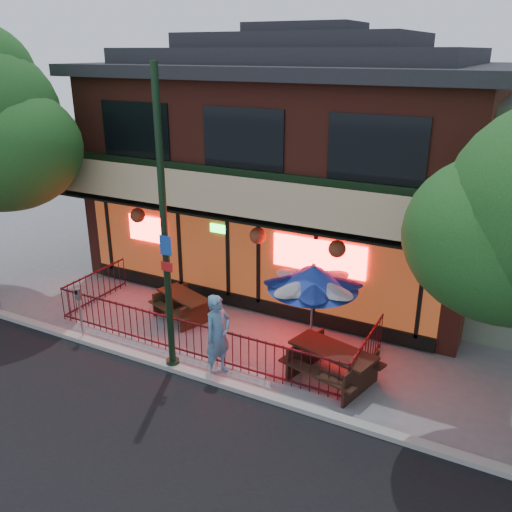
% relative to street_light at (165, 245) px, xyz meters
% --- Properties ---
extents(ground, '(80.00, 80.00, 0.00)m').
position_rel_street_light_xyz_m(ground, '(-0.00, 0.40, -3.15)').
color(ground, gray).
rests_on(ground, ground).
extents(curb, '(80.00, 0.25, 0.12)m').
position_rel_street_light_xyz_m(curb, '(-0.00, -0.10, -3.09)').
color(curb, '#999993').
rests_on(curb, ground).
extents(restaurant_building, '(12.96, 9.49, 8.05)m').
position_rel_street_light_xyz_m(restaurant_building, '(-0.00, 7.51, 0.98)').
color(restaurant_building, maroon).
rests_on(restaurant_building, ground).
extents(patio_fence, '(8.44, 2.62, 1.00)m').
position_rel_street_light_xyz_m(patio_fence, '(-0.00, 0.91, -2.52)').
color(patio_fence, '#3E0D12').
rests_on(patio_fence, ground).
extents(street_light, '(0.43, 0.32, 7.00)m').
position_rel_street_light_xyz_m(street_light, '(0.00, 0.00, 0.00)').
color(street_light, black).
rests_on(street_light, ground).
extents(picnic_table_left, '(2.03, 1.78, 0.72)m').
position_rel_street_light_xyz_m(picnic_table_left, '(-1.24, 2.29, -2.67)').
color(picnic_table_left, '#302111').
rests_on(picnic_table_left, ground).
extents(picnic_table_right, '(2.28, 1.95, 0.84)m').
position_rel_street_light_xyz_m(picnic_table_right, '(3.60, 1.24, -2.60)').
color(picnic_table_right, black).
rests_on(picnic_table_right, ground).
extents(patio_umbrella, '(2.18, 2.18, 2.49)m').
position_rel_street_light_xyz_m(patio_umbrella, '(2.74, 2.04, -1.02)').
color(patio_umbrella, gray).
rests_on(patio_umbrella, ground).
extents(pedestrian, '(0.65, 0.83, 2.01)m').
position_rel_street_light_xyz_m(pedestrian, '(1.11, 0.31, -2.14)').
color(pedestrian, '#527FA5').
rests_on(pedestrian, ground).
extents(parking_meter_near, '(0.14, 0.12, 1.47)m').
position_rel_street_light_xyz_m(parking_meter_near, '(-2.91, 0.00, -2.16)').
color(parking_meter_near, '#93969B').
rests_on(parking_meter_near, ground).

